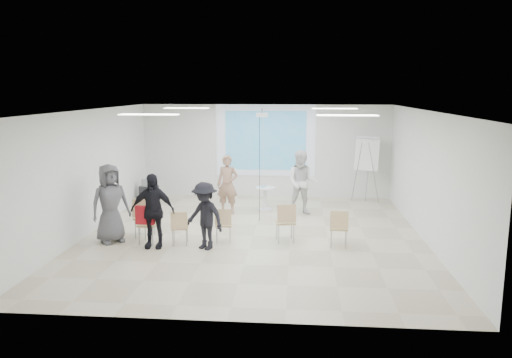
# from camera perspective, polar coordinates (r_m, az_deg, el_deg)

# --- Properties ---
(floor) EXTENTS (8.00, 9.00, 0.10)m
(floor) POSITION_cam_1_polar(r_m,az_deg,el_deg) (12.09, -0.32, -6.75)
(floor) COLOR beige
(floor) RESTS_ON ground
(ceiling) EXTENTS (8.00, 9.00, 0.10)m
(ceiling) POSITION_cam_1_polar(r_m,az_deg,el_deg) (11.57, -0.33, 8.10)
(ceiling) COLOR white
(ceiling) RESTS_ON wall_back
(wall_back) EXTENTS (8.00, 0.10, 3.00)m
(wall_back) POSITION_cam_1_polar(r_m,az_deg,el_deg) (16.22, 1.11, 3.21)
(wall_back) COLOR silver
(wall_back) RESTS_ON floor
(wall_left) EXTENTS (0.10, 9.00, 3.00)m
(wall_left) POSITION_cam_1_polar(r_m,az_deg,el_deg) (12.74, -18.79, 0.74)
(wall_left) COLOR silver
(wall_left) RESTS_ON floor
(wall_right) EXTENTS (0.10, 9.00, 3.00)m
(wall_right) POSITION_cam_1_polar(r_m,az_deg,el_deg) (12.07, 19.21, 0.21)
(wall_right) COLOR silver
(wall_right) RESTS_ON floor
(projection_halo) EXTENTS (3.20, 0.01, 2.30)m
(projection_halo) POSITION_cam_1_polar(r_m,az_deg,el_deg) (16.11, 1.10, 4.42)
(projection_halo) COLOR silver
(projection_halo) RESTS_ON wall_back
(projection_image) EXTENTS (2.60, 0.01, 1.90)m
(projection_image) POSITION_cam_1_polar(r_m,az_deg,el_deg) (16.10, 1.10, 4.42)
(projection_image) COLOR teal
(projection_image) RESTS_ON wall_back
(pedestal_table) EXTENTS (0.71, 0.71, 0.70)m
(pedestal_table) POSITION_cam_1_polar(r_m,az_deg,el_deg) (14.49, 1.04, -2.09)
(pedestal_table) COLOR white
(pedestal_table) RESTS_ON floor
(player_left) EXTENTS (0.75, 0.56, 1.89)m
(player_left) POSITION_cam_1_polar(r_m,az_deg,el_deg) (14.02, -3.28, -0.20)
(player_left) COLOR #A77D66
(player_left) RESTS_ON floor
(player_right) EXTENTS (1.02, 0.84, 2.01)m
(player_right) POSITION_cam_1_polar(r_m,az_deg,el_deg) (14.00, 5.29, -0.00)
(player_right) COLOR white
(player_right) RESTS_ON floor
(controller_left) EXTENTS (0.05, 0.11, 0.04)m
(controller_left) POSITION_cam_1_polar(r_m,az_deg,el_deg) (14.19, -2.43, 1.17)
(controller_left) COLOR white
(controller_left) RESTS_ON player_left
(controller_right) EXTENTS (0.05, 0.13, 0.04)m
(controller_right) POSITION_cam_1_polar(r_m,az_deg,el_deg) (14.18, 4.58, 1.58)
(controller_right) COLOR white
(controller_right) RESTS_ON player_right
(chair_far_left) EXTENTS (0.48, 0.51, 0.97)m
(chair_far_left) POSITION_cam_1_polar(r_m,az_deg,el_deg) (12.06, -12.71, -3.97)
(chair_far_left) COLOR tan
(chair_far_left) RESTS_ON floor
(chair_left_mid) EXTENTS (0.46, 0.49, 0.87)m
(chair_left_mid) POSITION_cam_1_polar(r_m,az_deg,el_deg) (11.58, -12.36, -4.86)
(chair_left_mid) COLOR tan
(chair_left_mid) RESTS_ON floor
(chair_left_inner) EXTENTS (0.43, 0.45, 0.80)m
(chair_left_inner) POSITION_cam_1_polar(r_m,az_deg,el_deg) (11.37, -8.72, -5.24)
(chair_left_inner) COLOR tan
(chair_left_inner) RESTS_ON floor
(chair_center) EXTENTS (0.42, 0.45, 0.81)m
(chair_center) POSITION_cam_1_polar(r_m,az_deg,el_deg) (11.47, -3.76, -4.96)
(chair_center) COLOR tan
(chair_center) RESTS_ON floor
(chair_right_inner) EXTENTS (0.50, 0.53, 0.92)m
(chair_right_inner) POSITION_cam_1_polar(r_m,az_deg,el_deg) (11.47, 3.43, -4.64)
(chair_right_inner) COLOR tan
(chair_right_inner) RESTS_ON floor
(chair_right_far) EXTENTS (0.43, 0.46, 0.85)m
(chair_right_far) POSITION_cam_1_polar(r_m,az_deg,el_deg) (11.24, 9.46, -5.26)
(chair_right_far) COLOR tan
(chair_right_far) RESTS_ON floor
(red_jacket) EXTENTS (0.44, 0.15, 0.41)m
(red_jacket) POSITION_cam_1_polar(r_m,az_deg,el_deg) (11.39, -12.56, -4.04)
(red_jacket) COLOR #B2151F
(red_jacket) RESTS_ON chair_left_mid
(laptop) EXTENTS (0.32, 0.25, 0.02)m
(laptop) POSITION_cam_1_polar(r_m,az_deg,el_deg) (11.47, -8.67, -5.33)
(laptop) COLOR black
(laptop) RESTS_ON chair_left_inner
(audience_left) EXTENTS (1.12, 0.68, 1.92)m
(audience_left) POSITION_cam_1_polar(r_m,az_deg,el_deg) (11.23, -11.76, -2.96)
(audience_left) COLOR black
(audience_left) RESTS_ON floor
(audience_mid) EXTENTS (1.25, 1.07, 1.70)m
(audience_mid) POSITION_cam_1_polar(r_m,az_deg,el_deg) (10.96, -5.88, -3.71)
(audience_mid) COLOR black
(audience_mid) RESTS_ON floor
(audience_outer) EXTENTS (1.18, 1.15, 2.04)m
(audience_outer) POSITION_cam_1_polar(r_m,az_deg,el_deg) (11.84, -16.35, -2.18)
(audience_outer) COLOR #555559
(audience_outer) RESTS_ON floor
(flipchart_easel) EXTENTS (0.83, 0.66, 2.04)m
(flipchart_easel) POSITION_cam_1_polar(r_m,az_deg,el_deg) (15.73, 12.57, 2.78)
(flipchart_easel) COLOR gray
(flipchart_easel) RESTS_ON floor
(av_cart) EXTENTS (0.57, 0.49, 0.74)m
(av_cart) POSITION_cam_1_polar(r_m,az_deg,el_deg) (15.86, -12.14, -1.42)
(av_cart) COLOR black
(av_cart) RESTS_ON floor
(ceiling_projector) EXTENTS (0.30, 0.25, 3.00)m
(ceiling_projector) POSITION_cam_1_polar(r_m,az_deg,el_deg) (13.06, 0.69, 6.76)
(ceiling_projector) COLOR white
(ceiling_projector) RESTS_ON ceiling
(fluor_panel_nw) EXTENTS (1.20, 0.30, 0.02)m
(fluor_panel_nw) POSITION_cam_1_polar(r_m,az_deg,el_deg) (13.86, -7.93, 8.02)
(fluor_panel_nw) COLOR white
(fluor_panel_nw) RESTS_ON ceiling
(fluor_panel_ne) EXTENTS (1.20, 0.30, 0.02)m
(fluor_panel_ne) POSITION_cam_1_polar(r_m,az_deg,el_deg) (13.56, 8.97, 7.95)
(fluor_panel_ne) COLOR white
(fluor_panel_ne) RESTS_ON ceiling
(fluor_panel_sw) EXTENTS (1.20, 0.30, 0.02)m
(fluor_panel_sw) POSITION_cam_1_polar(r_m,az_deg,el_deg) (10.47, -12.14, 7.21)
(fluor_panel_sw) COLOR white
(fluor_panel_sw) RESTS_ON ceiling
(fluor_panel_se) EXTENTS (1.20, 0.30, 0.02)m
(fluor_panel_se) POSITION_cam_1_polar(r_m,az_deg,el_deg) (10.07, 10.38, 7.16)
(fluor_panel_se) COLOR white
(fluor_panel_se) RESTS_ON ceiling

